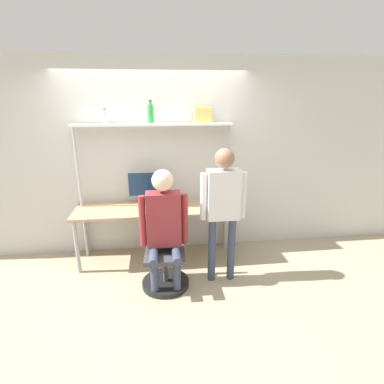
% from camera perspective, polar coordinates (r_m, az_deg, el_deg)
% --- Properties ---
extents(ground_plane, '(12.00, 12.00, 0.00)m').
position_cam_1_polar(ground_plane, '(4.08, -6.40, -14.57)').
color(ground_plane, tan).
extents(wall_back, '(8.00, 0.06, 2.70)m').
position_cam_1_polar(wall_back, '(4.22, -7.15, 6.34)').
color(wall_back, silver).
rests_on(wall_back, ground_plane).
extents(desk, '(2.15, 0.63, 0.75)m').
position_cam_1_polar(desk, '(4.07, -6.79, -3.89)').
color(desk, tan).
rests_on(desk, ground_plane).
extents(shelf_unit, '(2.04, 0.28, 1.84)m').
position_cam_1_polar(shelf_unit, '(4.00, -7.28, 9.37)').
color(shelf_unit, white).
rests_on(shelf_unit, ground_plane).
extents(monitor, '(0.54, 0.23, 0.45)m').
position_cam_1_polar(monitor, '(4.13, -8.35, 1.04)').
color(monitor, '#B7B7BC').
rests_on(monitor, desk).
extents(laptop, '(0.29, 0.23, 0.23)m').
position_cam_1_polar(laptop, '(3.94, -6.63, -2.51)').
color(laptop, '#BCBCC1').
rests_on(laptop, desk).
extents(cell_phone, '(0.07, 0.15, 0.01)m').
position_cam_1_polar(cell_phone, '(3.96, -2.81, -3.19)').
color(cell_phone, silver).
rests_on(cell_phone, desk).
extents(office_chair, '(0.56, 0.56, 0.90)m').
position_cam_1_polar(office_chair, '(3.68, -5.13, -13.39)').
color(office_chair, black).
rests_on(office_chair, ground_plane).
extents(person_seated, '(0.55, 0.48, 1.42)m').
position_cam_1_polar(person_seated, '(3.39, -5.39, -5.53)').
color(person_seated, '#38425B').
rests_on(person_seated, ground_plane).
extents(person_standing, '(0.54, 0.22, 1.63)m').
position_cam_1_polar(person_standing, '(3.45, 5.96, -1.52)').
color(person_standing, '#38425B').
rests_on(person_standing, ground_plane).
extents(bottle_clear, '(0.07, 0.07, 0.18)m').
position_cam_1_polar(bottle_clear, '(4.01, -16.23, 13.48)').
color(bottle_clear, silver).
rests_on(bottle_clear, shelf_unit).
extents(bottle_green, '(0.08, 0.08, 0.29)m').
position_cam_1_polar(bottle_green, '(3.96, -7.88, 14.58)').
color(bottle_green, '#2D8C3F').
rests_on(bottle_green, shelf_unit).
extents(storage_box, '(0.22, 0.17, 0.20)m').
position_cam_1_polar(storage_box, '(4.01, 2.02, 14.44)').
color(storage_box, '#DBCC66').
rests_on(storage_box, shelf_unit).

